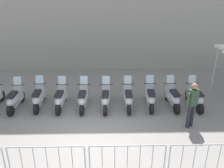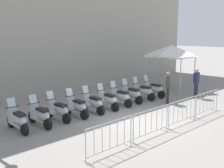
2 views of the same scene
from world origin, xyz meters
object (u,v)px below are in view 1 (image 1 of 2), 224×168
object	(u,v)px
motorcycle_6	(128,98)
motorcycle_4	(83,99)
motorcycle_3	(60,99)
motorcycle_5	(106,99)
motorcycle_7	(150,97)
motorcycle_9	(195,98)
motorcycle_2	(38,98)
motorcycle_1	(15,99)
barrier_segment_3	(206,161)
barrier_segment_1	(47,163)
motorcycle_8	(173,97)
officer_mid_plaza	(192,103)
barrier_segment_2	(127,162)

from	to	relation	value
motorcycle_6	motorcycle_4	bearing A→B (deg)	170.39
motorcycle_3	motorcycle_5	size ratio (longest dim) A/B	1.00
motorcycle_7	motorcycle_9	size ratio (longest dim) A/B	0.99
motorcycle_2	motorcycle_4	xyz separation A→B (m)	(1.83, -0.43, 0.00)
motorcycle_9	motorcycle_7	bearing A→B (deg)	169.08
motorcycle_1	motorcycle_6	bearing A→B (deg)	-9.62
motorcycle_6	barrier_segment_3	world-z (taller)	motorcycle_6
motorcycle_5	motorcycle_2	bearing A→B (deg)	167.60
motorcycle_5	motorcycle_6	world-z (taller)	same
motorcycle_4	motorcycle_6	size ratio (longest dim) A/B	1.00
motorcycle_5	barrier_segment_1	xyz separation A→B (m)	(-2.14, -3.58, 0.07)
motorcycle_5	motorcycle_8	bearing A→B (deg)	-8.53
motorcycle_1	motorcycle_9	bearing A→B (deg)	-9.54
motorcycle_5	motorcycle_6	distance (m)	0.94
motorcycle_7	officer_mid_plaza	xyz separation A→B (m)	(0.93, -1.69, 0.53)
motorcycle_7	motorcycle_5	bearing A→B (deg)	172.67
motorcycle_8	barrier_segment_3	bearing A→B (deg)	-101.59
motorcycle_1	motorcycle_2	bearing A→B (deg)	-2.71
barrier_segment_3	motorcycle_9	bearing A→B (deg)	65.03
motorcycle_8	barrier_segment_3	distance (m)	3.94
motorcycle_3	motorcycle_5	world-z (taller)	same
barrier_segment_3	barrier_segment_2	bearing A→B (deg)	170.45
barrier_segment_1	officer_mid_plaza	world-z (taller)	officer_mid_plaza
motorcycle_1	barrier_segment_1	size ratio (longest dim) A/B	0.86
motorcycle_3	motorcycle_5	xyz separation A→B (m)	(1.85, -0.36, 0.00)
motorcycle_7	motorcycle_9	distance (m)	1.89
motorcycle_7	barrier_segment_3	bearing A→B (deg)	-87.99
motorcycle_1	motorcycle_8	world-z (taller)	same
barrier_segment_2	barrier_segment_1	bearing A→B (deg)	170.45
motorcycle_8	barrier_segment_2	size ratio (longest dim) A/B	0.87
motorcycle_1	barrier_segment_3	xyz separation A→B (m)	(5.71, -4.93, 0.07)
motorcycle_8	barrier_segment_2	bearing A→B (deg)	-129.24
motorcycle_1	motorcycle_7	xyz separation A→B (m)	(5.57, -0.89, 0.00)
motorcycle_6	motorcycle_2	bearing A→B (deg)	168.64
motorcycle_5	barrier_segment_1	distance (m)	4.18
motorcycle_4	motorcycle_8	bearing A→B (deg)	-9.14
motorcycle_1	barrier_segment_3	world-z (taller)	motorcycle_1
motorcycle_1	motorcycle_4	bearing A→B (deg)	-9.62
motorcycle_1	motorcycle_8	size ratio (longest dim) A/B	0.99
motorcycle_1	barrier_segment_3	size ratio (longest dim) A/B	0.86
barrier_segment_2	barrier_segment_3	xyz separation A→B (m)	(2.08, -0.35, 0.00)
motorcycle_2	motorcycle_5	distance (m)	2.82
motorcycle_3	motorcycle_6	size ratio (longest dim) A/B	1.00
motorcycle_1	officer_mid_plaza	world-z (taller)	officer_mid_plaza
motorcycle_2	motorcycle_9	bearing A→B (deg)	-10.53
motorcycle_6	motorcycle_8	world-z (taller)	same
motorcycle_7	officer_mid_plaza	size ratio (longest dim) A/B	0.99
motorcycle_4	motorcycle_7	distance (m)	2.82
motorcycle_1	motorcycle_9	xyz separation A→B (m)	(7.43, -1.25, 0.00)
motorcycle_2	motorcycle_5	size ratio (longest dim) A/B	1.01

